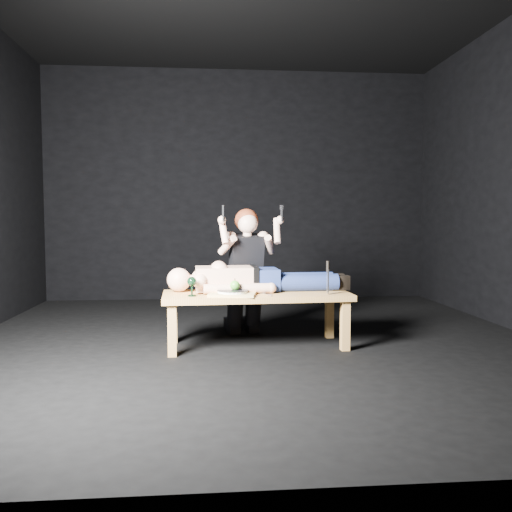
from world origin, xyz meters
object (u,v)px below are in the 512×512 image
(lying_man, at_px, (260,276))
(goblet, at_px, (192,286))
(table, at_px, (257,320))
(carving_knife, at_px, (328,278))
(kneeling_woman, at_px, (244,270))
(serving_tray, at_px, (233,294))

(lying_man, distance_m, goblet, 0.63)
(table, relative_size, carving_knife, 5.65)
(kneeling_woman, xyz_separation_m, carving_knife, (0.63, -0.63, -0.01))
(kneeling_woman, height_order, serving_tray, kneeling_woman)
(serving_tray, bearing_deg, table, 34.53)
(goblet, relative_size, carving_knife, 0.57)
(kneeling_woman, bearing_deg, carving_knife, -54.68)
(lying_man, xyz_separation_m, kneeling_woman, (-0.11, 0.35, 0.02))
(table, distance_m, serving_tray, 0.34)
(table, distance_m, lying_man, 0.38)
(lying_man, distance_m, kneeling_woman, 0.37)
(lying_man, bearing_deg, carving_knife, -31.01)
(kneeling_woman, relative_size, carving_knife, 4.37)
(kneeling_woman, bearing_deg, table, -91.45)
(lying_man, xyz_separation_m, carving_knife, (0.52, -0.28, 0.01))
(table, relative_size, serving_tray, 4.22)
(kneeling_woman, relative_size, serving_tray, 3.27)
(serving_tray, bearing_deg, lying_man, 47.76)
(table, xyz_separation_m, carving_knife, (0.56, -0.15, 0.36))
(carving_knife, bearing_deg, table, 161.82)
(table, bearing_deg, lying_man, 70.24)
(serving_tray, distance_m, goblet, 0.33)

